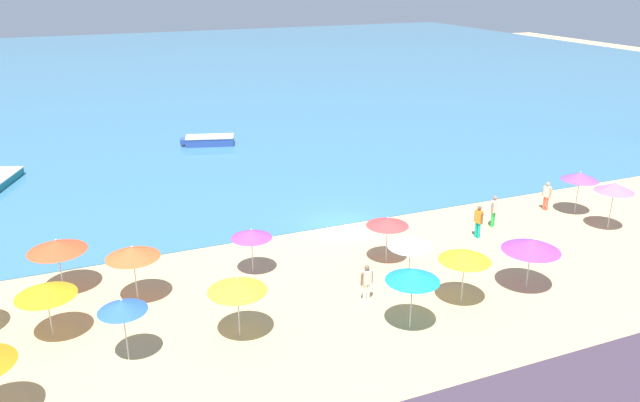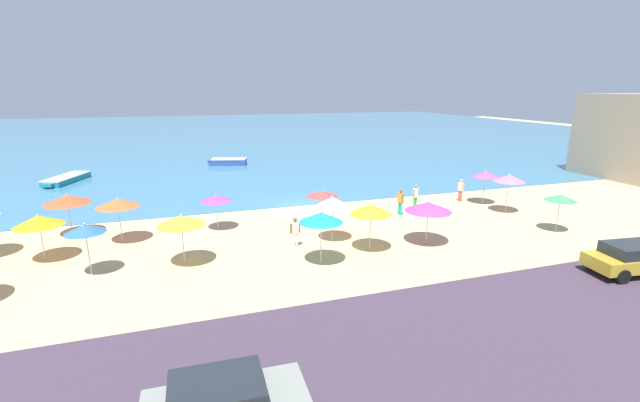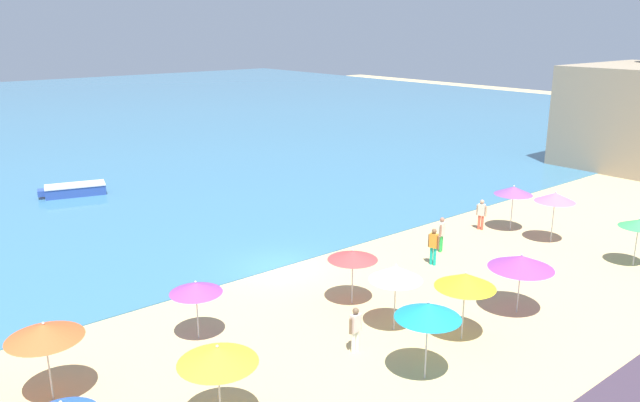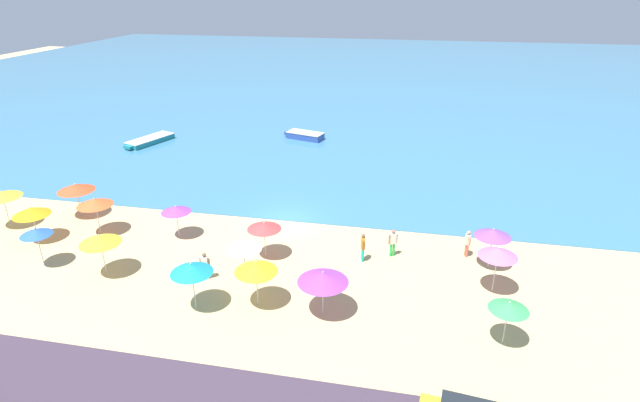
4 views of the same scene
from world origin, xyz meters
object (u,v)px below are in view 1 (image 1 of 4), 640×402
Objects in this scene: beach_umbrella_3 at (465,255)px; bather_3 at (367,281)px; bather_1 at (494,209)px; beach_umbrella_10 at (615,187)px; beach_umbrella_6 at (580,176)px; beach_umbrella_7 at (122,306)px; beach_umbrella_15 at (387,222)px; beach_umbrella_13 at (413,275)px; beach_umbrella_12 at (132,252)px; beach_umbrella_1 at (237,285)px; bather_0 at (478,220)px; beach_umbrella_2 at (251,234)px; skiff_nearshore at (209,140)px; beach_umbrella_11 at (531,245)px; beach_umbrella_8 at (45,290)px; beach_umbrella_0 at (411,241)px; bather_2 at (547,194)px; beach_umbrella_4 at (57,246)px.

bather_3 is at bearing 153.65° from beach_umbrella_3.
bather_1 is 1.07× the size of bather_3.
beach_umbrella_6 is at bearing 89.16° from beach_umbrella_10.
beach_umbrella_15 is (12.13, 3.41, -0.14)m from beach_umbrella_7.
beach_umbrella_10 is at bearing 16.75° from beach_umbrella_13.
beach_umbrella_7 is 10.42m from beach_umbrella_13.
bather_3 is at bearing -22.52° from beach_umbrella_12.
beach_umbrella_3 is at bearing -26.35° from bather_3.
beach_umbrella_15 reaches higher than bather_1.
beach_umbrella_1 is 14.43m from bather_0.
skiff_nearshore is at bearing 81.85° from beach_umbrella_2.
bather_0 is 0.41× the size of skiff_nearshore.
beach_umbrella_15 is at bearing 132.96° from beach_umbrella_11.
beach_umbrella_11 is at bearing -0.57° from beach_umbrella_3.
beach_umbrella_8 is 1.02× the size of beach_umbrella_15.
beach_umbrella_0 is 1.02× the size of beach_umbrella_6.
beach_umbrella_6 is 1.43× the size of bather_0.
bather_0 is 8.88m from bather_3.
beach_umbrella_12 is (-23.99, -0.55, 0.01)m from beach_umbrella_6.
bather_2 is 15.04m from bather_3.
beach_umbrella_8 is (-2.45, 2.59, -0.16)m from beach_umbrella_7.
beach_umbrella_0 is 14.83m from beach_umbrella_4.
beach_umbrella_2 is at bearing 130.72° from bather_3.
bather_1 is at bearing 28.82° from beach_umbrella_0.
beach_umbrella_7 is at bearing -176.88° from bather_3.
beach_umbrella_3 is 13.42m from beach_umbrella_12.
beach_umbrella_8 reaches higher than bather_0.
beach_umbrella_0 is 13.62m from beach_umbrella_6.
beach_umbrella_8 is 22.03m from bather_1.
beach_umbrella_2 is (1.99, 4.86, -0.27)m from beach_umbrella_1.
beach_umbrella_2 is 8.14m from beach_umbrella_4.
beach_umbrella_0 is at bearing -173.36° from beach_umbrella_10.
beach_umbrella_11 is (-8.38, -5.96, -0.14)m from beach_umbrella_6.
beach_umbrella_10 reaches higher than beach_umbrella_1.
beach_umbrella_10 is (13.01, 1.51, 0.15)m from beach_umbrella_0.
beach_umbrella_3 is 1.46× the size of bather_1.
beach_umbrella_8 is 20.31m from bather_0.
bather_3 is (-15.21, -4.19, -1.31)m from beach_umbrella_6.
beach_umbrella_0 reaches higher than beach_umbrella_4.
beach_umbrella_11 is (10.45, -5.98, 0.15)m from beach_umbrella_2.
beach_umbrella_11 is (18.44, -7.51, -0.05)m from beach_umbrella_4.
beach_umbrella_7 reaches higher than bather_2.
beach_umbrella_6 is 1.02× the size of beach_umbrella_7.
beach_umbrella_15 is at bearing 3.22° from beach_umbrella_8.
beach_umbrella_3 is 13.12m from beach_umbrella_6.
beach_umbrella_13 is (12.18, -8.36, 0.20)m from beach_umbrella_4.
beach_umbrella_0 is 3.30m from beach_umbrella_13.
beach_umbrella_8 is (-27.30, -2.13, -0.20)m from beach_umbrella_6.
beach_umbrella_13 reaches higher than beach_umbrella_15.
beach_umbrella_6 is 7.21m from bather_0.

